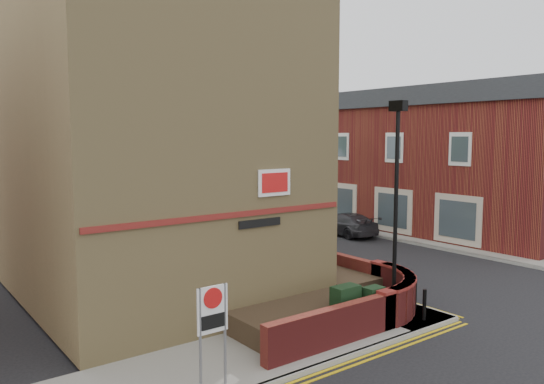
{
  "coord_description": "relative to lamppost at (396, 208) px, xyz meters",
  "views": [
    {
      "loc": [
        -10.47,
        -8.79,
        5.41
      ],
      "look_at": [
        -0.8,
        4.0,
        3.72
      ],
      "focal_mm": 35.0,
      "sensor_mm": 36.0,
      "label": 1
    }
  ],
  "objects": [
    {
      "name": "ground",
      "position": [
        -1.6,
        -1.2,
        -3.34
      ],
      "size": [
        120.0,
        120.0,
        0.0
      ],
      "primitive_type": "plane",
      "color": "black",
      "rests_on": "ground"
    },
    {
      "name": "pavement_corner",
      "position": [
        -5.1,
        0.3,
        -3.28
      ],
      "size": [
        13.0,
        3.0,
        0.12
      ],
      "primitive_type": "cube",
      "color": "gray",
      "rests_on": "ground"
    },
    {
      "name": "pavement_main",
      "position": [
        0.4,
        14.8,
        -3.28
      ],
      "size": [
        2.0,
        32.0,
        0.12
      ],
      "primitive_type": "cube",
      "color": "gray",
      "rests_on": "ground"
    },
    {
      "name": "pavement_far",
      "position": [
        11.4,
        11.8,
        -3.28
      ],
      "size": [
        4.0,
        40.0,
        0.12
      ],
      "primitive_type": "cube",
      "color": "gray",
      "rests_on": "ground"
    },
    {
      "name": "kerb_side",
      "position": [
        -5.1,
        -1.2,
        -3.28
      ],
      "size": [
        13.0,
        0.15,
        0.12
      ],
      "primitive_type": "cube",
      "color": "gray",
      "rests_on": "ground"
    },
    {
      "name": "kerb_main_near",
      "position": [
        1.4,
        14.8,
        -3.28
      ],
      "size": [
        0.15,
        32.0,
        0.12
      ],
      "primitive_type": "cube",
      "color": "gray",
      "rests_on": "ground"
    },
    {
      "name": "kerb_main_far",
      "position": [
        9.4,
        11.8,
        -3.28
      ],
      "size": [
        0.15,
        40.0,
        0.12
      ],
      "primitive_type": "cube",
      "color": "gray",
      "rests_on": "ground"
    },
    {
      "name": "yellow_lines_main",
      "position": [
        1.65,
        14.8,
        -3.34
      ],
      "size": [
        0.28,
        32.0,
        0.01
      ],
      "primitive_type": "cube",
      "color": "gold",
      "rests_on": "ground"
    },
    {
      "name": "corner_building",
      "position": [
        -4.44,
        6.8,
        2.88
      ],
      "size": [
        8.95,
        10.4,
        13.6
      ],
      "color": "tan",
      "rests_on": "ground"
    },
    {
      "name": "garden_wall",
      "position": [
        -1.6,
        1.3,
        -3.34
      ],
      "size": [
        6.8,
        6.0,
        1.2
      ],
      "primitive_type": null,
      "color": "maroon",
      "rests_on": "ground"
    },
    {
      "name": "lamppost",
      "position": [
        0.0,
        0.0,
        0.0
      ],
      "size": [
        0.25,
        0.5,
        6.3
      ],
      "color": "black",
      "rests_on": "pavement_corner"
    },
    {
      "name": "utility_cabinet_large",
      "position": [
        -1.9,
        0.1,
        -2.62
      ],
      "size": [
        0.8,
        0.45,
        1.2
      ],
      "primitive_type": "cube",
      "color": "black",
      "rests_on": "pavement_corner"
    },
    {
      "name": "utility_cabinet_small",
      "position": [
        -1.1,
        -0.2,
        -2.67
      ],
      "size": [
        0.55,
        0.4,
        1.1
      ],
      "primitive_type": "cube",
      "color": "black",
      "rests_on": "pavement_corner"
    },
    {
      "name": "bollard_near",
      "position": [
        0.4,
        -0.8,
        -2.77
      ],
      "size": [
        0.11,
        0.11,
        0.9
      ],
      "primitive_type": "cylinder",
      "color": "black",
      "rests_on": "pavement_corner"
    },
    {
      "name": "bollard_far",
      "position": [
        1.0,
        -0.0,
        -2.77
      ],
      "size": [
        0.11,
        0.11,
        0.9
      ],
      "primitive_type": "cylinder",
      "color": "black",
      "rests_on": "pavement_corner"
    },
    {
      "name": "zone_sign",
      "position": [
        -6.6,
        -0.7,
        -1.7
      ],
      "size": [
        0.72,
        0.07,
        2.2
      ],
      "color": "slate",
      "rests_on": "pavement_corner"
    },
    {
      "name": "far_terrace",
      "position": [
        12.9,
        15.8,
        0.7
      ],
      "size": [
        5.4,
        30.4,
        8.0
      ],
      "color": "maroon",
      "rests_on": "ground"
    },
    {
      "name": "far_terrace_cream",
      "position": [
        12.9,
        36.8,
        0.71
      ],
      "size": [
        5.4,
        12.4,
        8.0
      ],
      "color": "beige",
      "rests_on": "ground"
    },
    {
      "name": "tree_near",
      "position": [
        0.4,
        12.85,
        1.36
      ],
      "size": [
        3.64,
        3.65,
        6.7
      ],
      "color": "#382B1E",
      "rests_on": "pavement_main"
    },
    {
      "name": "tree_mid",
      "position": [
        0.4,
        20.85,
        1.85
      ],
      "size": [
        4.03,
        4.03,
        7.42
      ],
      "color": "#382B1E",
      "rests_on": "pavement_main"
    },
    {
      "name": "tree_far",
      "position": [
        0.4,
        28.85,
        1.57
      ],
      "size": [
        3.81,
        3.81,
        7.0
      ],
      "color": "#382B1E",
      "rests_on": "pavement_main"
    },
    {
      "name": "traffic_light_assembly",
      "position": [
        0.8,
        23.8,
        -0.56
      ],
      "size": [
        0.2,
        0.16,
        4.2
      ],
      "color": "black",
      "rests_on": "pavement_main"
    },
    {
      "name": "silver_car_near",
      "position": [
        2.64,
        12.81,
        -2.6
      ],
      "size": [
        2.16,
        4.68,
        1.49
      ],
      "primitive_type": "imported",
      "rotation": [
        0.0,
        0.0,
        -0.13
      ],
      "color": "gray",
      "rests_on": "ground"
    },
    {
      "name": "red_car_main",
      "position": [
        2.17,
        19.04,
        -2.63
      ],
      "size": [
        4.21,
        5.67,
        1.43
      ],
      "primitive_type": "imported",
      "rotation": [
        0.0,
        0.0,
        -0.4
      ],
      "color": "#8C390F",
      "rests_on": "ground"
    },
    {
      "name": "grey_car_far",
      "position": [
        8.51,
        10.52,
        -2.73
      ],
      "size": [
        2.21,
        4.43,
        1.24
      ],
      "primitive_type": "imported",
      "rotation": [
        0.0,
        0.0,
        3.03
      ],
      "color": "#2B2B2F",
      "rests_on": "ground"
    },
    {
      "name": "silver_car_far",
      "position": [
        8.45,
        18.13,
        -2.6
      ],
      "size": [
        2.88,
        4.7,
        1.49
      ],
      "primitive_type": "imported",
      "rotation": [
        0.0,
        0.0,
        3.41
      ],
      "color": "#A2A5A9",
      "rests_on": "ground"
    }
  ]
}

